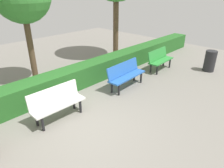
% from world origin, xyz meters
% --- Properties ---
extents(ground_plane, '(19.64, 19.64, 0.00)m').
position_xyz_m(ground_plane, '(0.00, 0.00, 0.00)').
color(ground_plane, gray).
extents(bench_green, '(1.37, 0.51, 0.86)m').
position_xyz_m(bench_green, '(-4.74, -0.61, 0.48)').
color(bench_green, '#2D8C38').
rests_on(bench_green, ground_plane).
extents(bench_blue, '(1.61, 0.54, 0.86)m').
position_xyz_m(bench_blue, '(-2.50, -0.58, 0.48)').
color(bench_blue, blue).
rests_on(bench_blue, ground_plane).
extents(bench_white, '(1.44, 0.48, 0.86)m').
position_xyz_m(bench_white, '(0.18, -0.66, 0.48)').
color(bench_white, white).
rests_on(bench_white, ground_plane).
extents(hedge_row, '(15.64, 0.69, 0.72)m').
position_xyz_m(hedge_row, '(-1.12, -1.84, 0.36)').
color(hedge_row, '#266023').
rests_on(hedge_row, ground_plane).
extents(trash_bin, '(0.45, 0.45, 0.86)m').
position_xyz_m(trash_bin, '(-6.05, 0.97, 0.43)').
color(trash_bin, '#262628').
rests_on(trash_bin, ground_plane).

